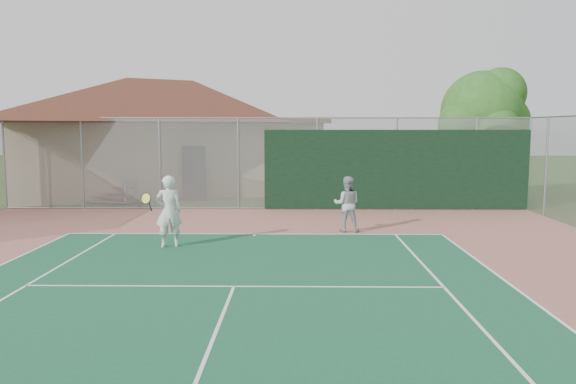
% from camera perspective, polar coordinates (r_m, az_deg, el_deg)
% --- Properties ---
extents(back_fence, '(20.08, 0.11, 3.53)m').
position_cam_1_polar(back_fence, '(21.36, 3.26, 2.62)').
color(back_fence, gray).
rests_on(back_fence, ground).
extents(clubhouse, '(17.31, 14.28, 6.42)m').
position_cam_1_polar(clubhouse, '(29.01, -12.38, 6.65)').
color(clubhouse, tan).
rests_on(clubhouse, ground).
extents(bleachers, '(3.06, 2.18, 1.02)m').
position_cam_1_polar(bleachers, '(24.75, -18.11, 0.22)').
color(bleachers, '#A63B26').
rests_on(bleachers, ground).
extents(tree, '(4.00, 3.79, 5.58)m').
position_cam_1_polar(tree, '(24.86, 19.32, 7.43)').
color(tree, '#3E2A16').
rests_on(tree, ground).
extents(player_white_front, '(1.08, 0.77, 1.88)m').
position_cam_1_polar(player_white_front, '(14.94, -12.07, -1.98)').
color(player_white_front, silver).
rests_on(player_white_front, ground).
extents(player_grey_back, '(0.86, 0.70, 1.66)m').
position_cam_1_polar(player_grey_back, '(16.91, 6.01, -1.28)').
color(player_grey_back, '#A0A2A5').
rests_on(player_grey_back, ground).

